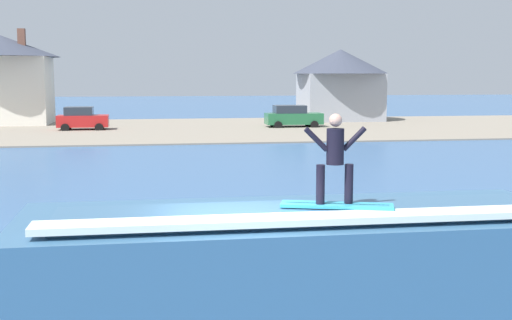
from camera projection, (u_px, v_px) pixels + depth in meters
ground_plane at (235, 312)px, 12.28m from camera, size 260.00×260.00×0.00m
wave_crest at (298, 253)px, 12.94m from camera, size 10.50×3.74×1.86m
surfboard at (337, 205)px, 12.41m from camera, size 2.10×1.09×0.06m
surfer at (335, 154)px, 12.30m from camera, size 1.17×0.32×1.65m
shoreline_bank at (165, 129)px, 53.39m from camera, size 120.00×24.22×0.10m
car_near_shore at (82, 119)px, 52.19m from camera, size 3.87×2.14×1.86m
car_far_shore at (293, 116)px, 55.07m from camera, size 4.58×2.24×1.86m
house_with_chimney at (0, 73)px, 57.94m from camera, size 10.13×10.13×8.19m
house_gabled_white at (340, 80)px, 62.79m from camera, size 8.82×8.82×6.67m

